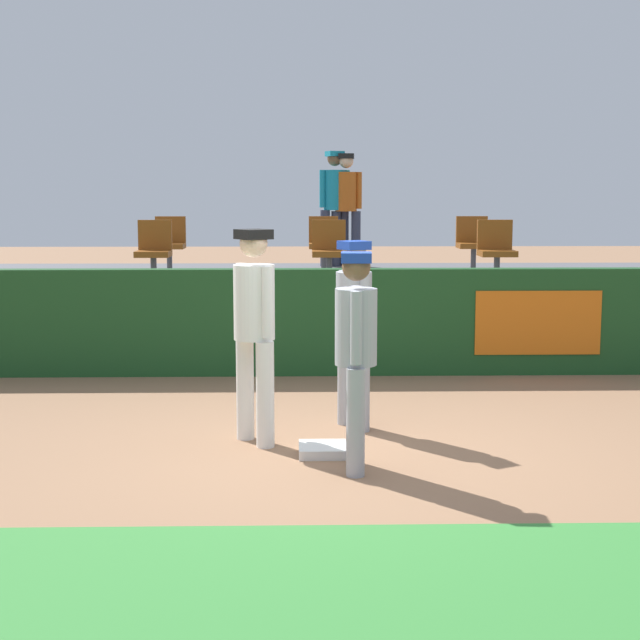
# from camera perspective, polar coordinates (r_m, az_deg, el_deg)

# --- Properties ---
(ground_plane) EXTENTS (60.00, 60.00, 0.00)m
(ground_plane) POSITION_cam_1_polar(r_m,az_deg,el_deg) (8.00, 1.14, -8.10)
(ground_plane) COLOR #936B4C
(grass_foreground_strip) EXTENTS (18.00, 2.80, 0.01)m
(grass_foreground_strip) POSITION_cam_1_polar(r_m,az_deg,el_deg) (5.10, 2.69, -17.57)
(grass_foreground_strip) COLOR #388438
(grass_foreground_strip) RESTS_ON ground_plane
(first_base) EXTENTS (0.40, 0.40, 0.08)m
(first_base) POSITION_cam_1_polar(r_m,az_deg,el_deg) (8.00, 0.17, -7.80)
(first_base) COLOR white
(first_base) RESTS_ON ground_plane
(player_fielder_home) EXTENTS (0.49, 0.60, 1.86)m
(player_fielder_home) POSITION_cam_1_polar(r_m,az_deg,el_deg) (8.19, -3.98, -0.05)
(player_fielder_home) COLOR white
(player_fielder_home) RESTS_ON ground_plane
(player_runner_visitor) EXTENTS (0.35, 0.48, 1.72)m
(player_runner_visitor) POSITION_cam_1_polar(r_m,az_deg,el_deg) (7.36, 2.17, -1.54)
(player_runner_visitor) COLOR #9EA3AD
(player_runner_visitor) RESTS_ON ground_plane
(player_coach_visitor) EXTENTS (0.44, 0.44, 1.74)m
(player_coach_visitor) POSITION_cam_1_polar(r_m,az_deg,el_deg) (8.71, 2.04, -0.03)
(player_coach_visitor) COLOR #9EA3AD
(player_coach_visitor) RESTS_ON ground_plane
(field_wall) EXTENTS (18.00, 0.26, 1.27)m
(field_wall) POSITION_cam_1_polar(r_m,az_deg,el_deg) (11.31, 0.45, -0.12)
(field_wall) COLOR #19471E
(field_wall) RESTS_ON ground_plane
(bleacher_platform) EXTENTS (18.00, 4.80, 0.96)m
(bleacher_platform) POSITION_cam_1_polar(r_m,az_deg,el_deg) (13.88, 0.07, 0.70)
(bleacher_platform) COLOR #59595E
(bleacher_platform) RESTS_ON ground_plane
(seat_back_right) EXTENTS (0.48, 0.44, 0.84)m
(seat_back_right) POSITION_cam_1_polar(r_m,az_deg,el_deg) (14.70, 9.17, 4.74)
(seat_back_right) COLOR #4C4C51
(seat_back_right) RESTS_ON bleacher_platform
(seat_front_right) EXTENTS (0.47, 0.44, 0.84)m
(seat_front_right) POSITION_cam_1_polar(r_m,az_deg,el_deg) (12.94, 10.54, 4.30)
(seat_front_right) COLOR #4C4C51
(seat_front_right) RESTS_ON bleacher_platform
(seat_back_left) EXTENTS (0.46, 0.44, 0.84)m
(seat_back_left) POSITION_cam_1_polar(r_m,az_deg,el_deg) (14.59, -9.02, 4.71)
(seat_back_left) COLOR #4C4C51
(seat_back_left) RESTS_ON bleacher_platform
(seat_back_center) EXTENTS (0.45, 0.44, 0.84)m
(seat_back_center) POSITION_cam_1_polar(r_m,az_deg,el_deg) (14.46, 0.22, 4.78)
(seat_back_center) COLOR #4C4C51
(seat_back_center) RESTS_ON bleacher_platform
(seat_front_center) EXTENTS (0.45, 0.44, 0.84)m
(seat_front_center) POSITION_cam_1_polar(r_m,az_deg,el_deg) (12.67, 0.55, 4.36)
(seat_front_center) COLOR #4C4C51
(seat_front_center) RESTS_ON bleacher_platform
(seat_front_left) EXTENTS (0.45, 0.44, 0.84)m
(seat_front_left) POSITION_cam_1_polar(r_m,az_deg,el_deg) (12.80, -9.94, 4.28)
(seat_front_left) COLOR #4C4C51
(seat_front_left) RESTS_ON bleacher_platform
(spectator_hooded) EXTENTS (0.51, 0.38, 1.82)m
(spectator_hooded) POSITION_cam_1_polar(r_m,az_deg,el_deg) (15.53, 1.58, 7.14)
(spectator_hooded) COLOR #33384C
(spectator_hooded) RESTS_ON bleacher_platform
(spectator_capped) EXTENTS (0.50, 0.45, 1.86)m
(spectator_capped) POSITION_cam_1_polar(r_m,az_deg,el_deg) (15.57, 0.88, 7.23)
(spectator_capped) COLOR #33384C
(spectator_capped) RESTS_ON bleacher_platform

